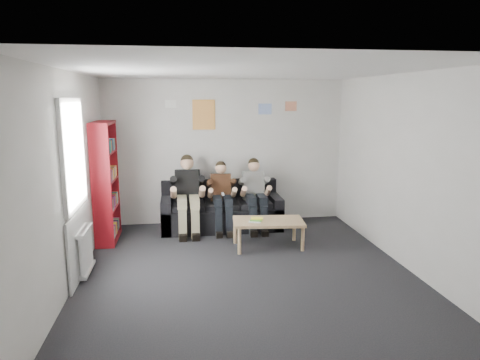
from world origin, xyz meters
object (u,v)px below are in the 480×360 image
object	(u,v)px
sofa	(221,211)
bookshelf	(106,182)
person_right	(255,195)
person_middle	(222,197)
person_left	(188,195)
coffee_table	(268,223)

from	to	relation	value
sofa	bookshelf	size ratio (longest dim) A/B	1.09
person_right	bookshelf	bearing A→B (deg)	-173.21
sofa	person_middle	bearing A→B (deg)	-90.00
person_middle	person_right	world-z (taller)	person_right
person_right	person_left	bearing A→B (deg)	-178.44
sofa	coffee_table	size ratio (longest dim) A/B	1.94
person_middle	person_right	bearing A→B (deg)	5.59
bookshelf	person_right	bearing A→B (deg)	6.26
sofa	person_left	distance (m)	0.74
sofa	person_middle	xyz separation A→B (m)	(0.00, -0.19, 0.33)
sofa	person_left	size ratio (longest dim) A/B	1.58
bookshelf	coffee_table	bearing A→B (deg)	-15.04
sofa	coffee_table	xyz separation A→B (m)	(0.64, -1.17, 0.09)
person_left	person_right	distance (m)	1.20
coffee_table	person_middle	bearing A→B (deg)	123.18
bookshelf	person_left	world-z (taller)	bookshelf
person_left	coffee_table	bearing A→B (deg)	-31.90
sofa	person_right	world-z (taller)	person_right
bookshelf	coffee_table	size ratio (longest dim) A/B	1.79
person_left	person_middle	size ratio (longest dim) A/B	1.10
person_middle	person_right	size ratio (longest dim) A/B	0.97
bookshelf	person_middle	xyz separation A→B (m)	(1.94, 0.24, -0.37)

